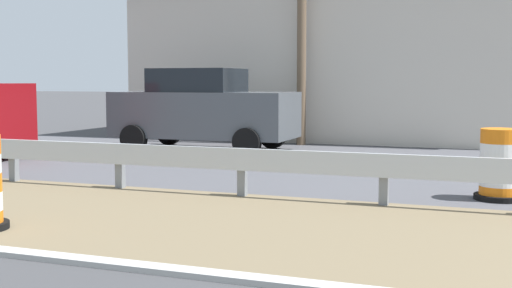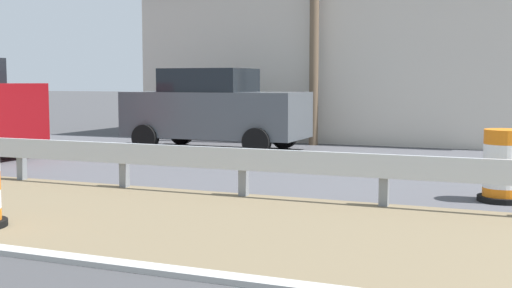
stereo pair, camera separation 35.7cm
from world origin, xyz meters
The scene contains 4 objects.
traffic_barrel_nearest centered at (3.59, 3.94, 0.45)m, with size 0.69×0.69×1.01m.
car_mid_far_lane centered at (8.35, 10.77, 0.99)m, with size 2.12×4.37×1.97m.
roadside_shop_near centered at (15.12, 8.63, 2.30)m, with size 8.97×11.91×4.57m.
utility_pole_near centered at (10.44, 8.94, 3.70)m, with size 0.24×1.80×7.10m.
Camera 2 is at (-6.30, 3.50, 1.69)m, focal length 47.27 mm.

